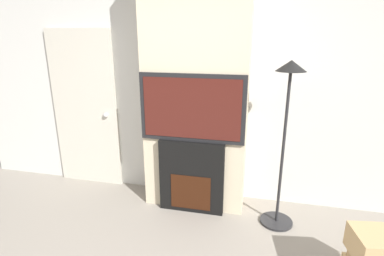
{
  "coord_description": "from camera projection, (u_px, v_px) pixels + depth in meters",
  "views": [
    {
      "loc": [
        0.68,
        -1.32,
        1.91
      ],
      "look_at": [
        0.0,
        1.6,
        0.97
      ],
      "focal_mm": 28.0,
      "sensor_mm": 36.0,
      "label": 1
    }
  ],
  "objects": [
    {
      "name": "fireplace",
      "position": [
        192.0,
        176.0,
        3.3
      ],
      "size": [
        0.71,
        0.15,
        0.83
      ],
      "color": "black",
      "rests_on": "ground_plane"
    },
    {
      "name": "wall_back",
      "position": [
        201.0,
        85.0,
        3.42
      ],
      "size": [
        6.0,
        0.06,
        2.7
      ],
      "color": "silver",
      "rests_on": "ground_plane"
    },
    {
      "name": "television",
      "position": [
        192.0,
        108.0,
        3.07
      ],
      "size": [
        1.1,
        0.07,
        0.71
      ],
      "color": "black",
      "rests_on": "fireplace"
    },
    {
      "name": "floor_lamp",
      "position": [
        286.0,
        117.0,
        2.83
      ],
      "size": [
        0.34,
        0.34,
        1.69
      ],
      "color": "#262628",
      "rests_on": "ground_plane"
    },
    {
      "name": "entry_door",
      "position": [
        85.0,
        110.0,
        3.8
      ],
      "size": [
        0.87,
        0.09,
        1.98
      ],
      "color": "beige",
      "rests_on": "ground_plane"
    },
    {
      "name": "chimney_breast",
      "position": [
        196.0,
        89.0,
        3.21
      ],
      "size": [
        1.12,
        0.4,
        2.7
      ],
      "color": "beige",
      "rests_on": "ground_plane"
    }
  ]
}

